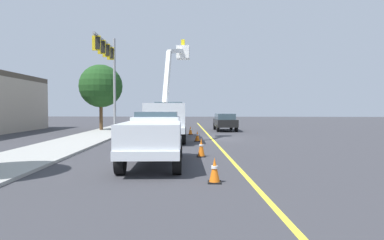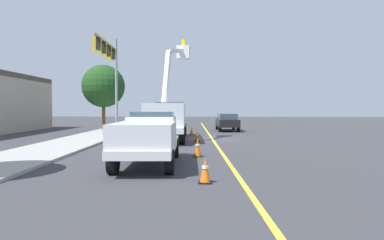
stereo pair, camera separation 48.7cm
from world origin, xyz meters
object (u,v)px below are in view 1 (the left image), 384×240
object	(u,v)px
utility_bucket_truck	(167,117)
traffic_cone_leading	(215,170)
service_pickup_truck	(154,136)
traffic_cone_mid_front	(201,148)
traffic_signal_mast	(109,63)
traffic_cone_trailing	(190,130)
passing_minivan	(225,121)
traffic_cone_mid_rear	(197,136)

from	to	relation	value
utility_bucket_truck	traffic_cone_leading	size ratio (longest dim) A/B	11.03
service_pickup_truck	traffic_cone_mid_front	distance (m)	2.93
traffic_signal_mast	traffic_cone_leading	bearing A→B (deg)	-152.94
traffic_cone_mid_front	traffic_cone_trailing	world-z (taller)	traffic_cone_mid_front
utility_bucket_truck	traffic_cone_mid_front	distance (m)	8.33
traffic_signal_mast	service_pickup_truck	bearing A→B (deg)	-155.93
passing_minivan	traffic_cone_mid_front	size ratio (longest dim) A/B	5.73
traffic_cone_mid_front	traffic_signal_mast	xyz separation A→B (m)	(10.57, 7.51, 5.33)
passing_minivan	traffic_signal_mast	world-z (taller)	traffic_signal_mast
passing_minivan	traffic_signal_mast	xyz separation A→B (m)	(-6.51, 9.49, 4.78)
traffic_cone_leading	passing_minivan	bearing A→B (deg)	-3.83
utility_bucket_truck	service_pickup_truck	xyz separation A→B (m)	(-10.04, -0.72, -0.50)
traffic_cone_mid_front	traffic_cone_leading	bearing A→B (deg)	-174.47
traffic_signal_mast	traffic_cone_mid_front	bearing A→B (deg)	-144.59
traffic_cone_leading	traffic_cone_mid_front	world-z (taller)	traffic_cone_mid_front
traffic_cone_leading	traffic_cone_mid_front	distance (m)	5.13
passing_minivan	traffic_cone_leading	distance (m)	22.24
utility_bucket_truck	traffic_cone_trailing	distance (m)	4.72
passing_minivan	traffic_signal_mast	size ratio (longest dim) A/B	0.60
passing_minivan	service_pickup_truck	bearing A→B (deg)	168.88
traffic_cone_mid_front	traffic_cone_trailing	bearing A→B (deg)	5.37
traffic_cone_mid_rear	traffic_cone_trailing	world-z (taller)	traffic_cone_trailing
traffic_cone_leading	traffic_cone_mid_front	bearing A→B (deg)	5.53
traffic_cone_leading	traffic_cone_mid_front	xyz separation A→B (m)	(5.11, 0.49, 0.05)
service_pickup_truck	traffic_cone_trailing	distance (m)	14.42
utility_bucket_truck	traffic_signal_mast	world-z (taller)	traffic_signal_mast
service_pickup_truck	traffic_signal_mast	xyz separation A→B (m)	(12.77, 5.70, 4.64)
utility_bucket_truck	traffic_cone_leading	xyz separation A→B (m)	(-12.95, -3.02, -1.24)
service_pickup_truck	traffic_cone_leading	distance (m)	3.78
traffic_cone_trailing	traffic_signal_mast	xyz separation A→B (m)	(-1.61, 6.37, 5.40)
passing_minivan	utility_bucket_truck	bearing A→B (deg)	153.96
traffic_cone_leading	traffic_signal_mast	bearing A→B (deg)	27.06
passing_minivan	traffic_cone_mid_rear	world-z (taller)	passing_minivan
passing_minivan	traffic_cone_mid_rear	size ratio (longest dim) A/B	6.93
traffic_cone_mid_rear	traffic_signal_mast	size ratio (longest dim) A/B	0.09
traffic_cone_mid_front	traffic_cone_trailing	distance (m)	12.24
service_pickup_truck	traffic_cone_leading	xyz separation A→B (m)	(-2.91, -2.30, -0.75)
traffic_cone_mid_front	traffic_signal_mast	world-z (taller)	traffic_signal_mast
traffic_cone_leading	traffic_signal_mast	xyz separation A→B (m)	(15.68, 8.01, 5.38)
utility_bucket_truck	traffic_signal_mast	bearing A→B (deg)	61.35
traffic_cone_trailing	traffic_cone_leading	bearing A→B (deg)	-174.59
traffic_cone_mid_rear	traffic_cone_trailing	distance (m)	5.51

